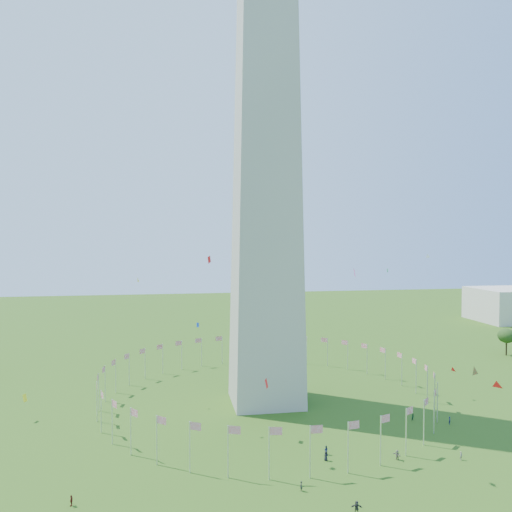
# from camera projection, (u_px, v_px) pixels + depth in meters

# --- Properties ---
(ground) EXTENTS (600.00, 600.00, 0.00)m
(ground) POSITION_uv_depth(u_px,v_px,m) (328.00, 510.00, 74.49)
(ground) COLOR #284C11
(ground) RESTS_ON ground
(washington_monument) EXTENTS (16.80, 16.80, 169.00)m
(washington_monument) POSITION_uv_depth(u_px,v_px,m) (266.00, 57.00, 120.81)
(washington_monument) COLOR #B1AC9D
(washington_monument) RESTS_ON ground
(flag_ring) EXTENTS (80.24, 80.24, 9.00)m
(flag_ring) POSITION_uv_depth(u_px,v_px,m) (266.00, 384.00, 123.60)
(flag_ring) COLOR silver
(flag_ring) RESTS_ON ground
(kites_aloft) EXTENTS (127.64, 75.73, 38.89)m
(kites_aloft) POSITION_uv_depth(u_px,v_px,m) (382.00, 343.00, 98.95)
(kites_aloft) COLOR red
(kites_aloft) RESTS_ON ground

